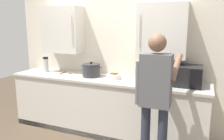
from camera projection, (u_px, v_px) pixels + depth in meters
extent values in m
cube|color=beige|center=(113.00, 49.00, 3.80)|extent=(3.60, 0.10, 2.65)
cube|color=beige|center=(63.00, 30.00, 3.87)|extent=(0.70, 0.32, 0.78)
cylinder|color=#B7BABF|center=(72.00, 30.00, 3.60)|extent=(0.01, 0.01, 0.47)
cube|color=beige|center=(162.00, 31.00, 3.23)|extent=(0.70, 0.32, 0.78)
cylinder|color=#B7BABF|center=(139.00, 31.00, 3.18)|extent=(0.01, 0.01, 0.47)
cube|color=beige|center=(105.00, 106.00, 3.65)|extent=(3.13, 0.61, 0.88)
cube|color=#BCB7AD|center=(104.00, 79.00, 3.56)|extent=(3.17, 0.65, 0.03)
cube|color=black|center=(97.00, 137.00, 3.47)|extent=(3.13, 0.04, 0.09)
cube|color=black|center=(182.00, 75.00, 3.13)|extent=(0.54, 0.38, 0.28)
cube|color=beige|center=(176.00, 75.00, 3.15)|extent=(0.35, 0.33, 0.22)
cube|color=black|center=(196.00, 80.00, 2.88)|extent=(0.15, 0.01, 0.25)
cube|color=black|center=(161.00, 80.00, 2.87)|extent=(0.14, 0.38, 0.25)
cylinder|color=#2D2D33|center=(91.00, 71.00, 3.64)|extent=(0.28, 0.28, 0.19)
cylinder|color=#2D2D33|center=(91.00, 64.00, 3.62)|extent=(0.29, 0.29, 0.02)
cylinder|color=black|center=(91.00, 63.00, 3.62)|extent=(0.04, 0.04, 0.03)
cylinder|color=#2D2D33|center=(82.00, 66.00, 3.69)|extent=(0.05, 0.02, 0.02)
cylinder|color=#2D2D33|center=(101.00, 67.00, 3.57)|extent=(0.05, 0.02, 0.02)
cube|color=#A37547|center=(140.00, 74.00, 3.38)|extent=(0.11, 0.15, 0.21)
cylinder|color=black|center=(138.00, 64.00, 3.34)|extent=(0.02, 0.02, 0.09)
cylinder|color=black|center=(139.00, 64.00, 3.33)|extent=(0.02, 0.02, 0.09)
cylinder|color=black|center=(141.00, 64.00, 3.32)|extent=(0.02, 0.02, 0.08)
cylinder|color=black|center=(143.00, 65.00, 3.31)|extent=(0.02, 0.02, 0.07)
cylinder|color=brown|center=(63.00, 73.00, 3.90)|extent=(0.03, 0.22, 0.01)
ellipsoid|color=brown|center=(70.00, 73.00, 3.86)|extent=(0.07, 0.05, 0.02)
cylinder|color=#B7BABF|center=(46.00, 65.00, 4.04)|extent=(0.09, 0.09, 0.23)
cylinder|color=black|center=(45.00, 58.00, 4.01)|extent=(0.09, 0.09, 0.03)
cylinder|color=white|center=(114.00, 77.00, 3.50)|extent=(0.22, 0.22, 0.07)
cylinder|color=slate|center=(114.00, 76.00, 3.50)|extent=(0.18, 0.18, 0.04)
sphere|color=red|center=(115.00, 75.00, 3.48)|extent=(0.06, 0.06, 0.06)
sphere|color=red|center=(112.00, 74.00, 3.52)|extent=(0.05, 0.05, 0.05)
sphere|color=#5B9333|center=(116.00, 74.00, 3.53)|extent=(0.06, 0.06, 0.06)
sphere|color=#5B9333|center=(113.00, 74.00, 3.54)|extent=(0.06, 0.06, 0.06)
cylinder|color=#282D3D|center=(145.00, 138.00, 2.69)|extent=(0.11, 0.11, 0.83)
cube|color=#56565B|center=(156.00, 80.00, 2.51)|extent=(0.34, 0.20, 0.60)
sphere|color=brown|center=(157.00, 43.00, 2.42)|extent=(0.20, 0.20, 0.20)
cylinder|color=brown|center=(176.00, 68.00, 2.61)|extent=(0.10, 0.47, 0.30)
cylinder|color=#56565B|center=(138.00, 83.00, 2.59)|extent=(0.07, 0.07, 0.51)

